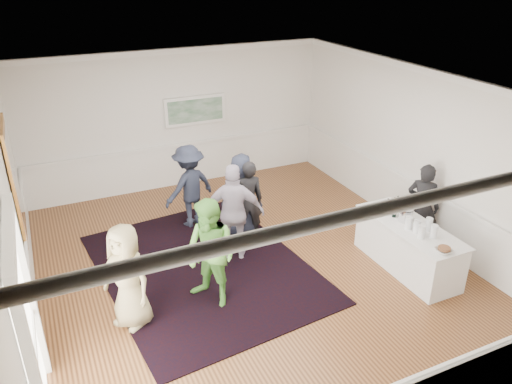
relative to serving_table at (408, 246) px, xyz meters
name	(u,v)px	position (x,y,z in m)	size (l,w,h in m)	color
floor	(250,267)	(-2.48, 1.14, -0.42)	(8.00, 8.00, 0.00)	brown
ceiling	(249,87)	(-2.48, 1.14, 2.78)	(7.00, 8.00, 0.02)	white
wall_left	(15,229)	(-5.98, 1.14, 1.18)	(0.02, 8.00, 3.20)	white
wall_right	(418,153)	(1.02, 1.14, 1.18)	(0.02, 8.00, 3.20)	white
wall_back	(178,119)	(-2.48, 5.14, 1.18)	(7.00, 0.02, 3.20)	white
wall_front	(418,339)	(-2.48, -2.86, 1.18)	(7.00, 0.02, 3.20)	white
wainscoting	(250,243)	(-2.48, 1.14, 0.08)	(7.00, 8.00, 1.00)	white
mirror	(14,180)	(-5.93, 2.44, 1.38)	(0.05, 1.25, 1.85)	#D18B3D
doorway	(28,322)	(-5.93, -0.76, 0.99)	(0.10, 1.78, 2.56)	white
landscape_painting	(195,110)	(-2.08, 5.08, 1.36)	(1.44, 0.06, 0.66)	white
area_rug	(204,267)	(-3.23, 1.46, -0.41)	(3.28, 4.31, 0.02)	black
serving_table	(408,246)	(0.00, 0.00, 0.00)	(0.79, 2.08, 0.84)	white
bartender	(422,206)	(0.72, 0.52, 0.40)	(0.60, 0.39, 1.64)	black
guest_tan	(127,277)	(-4.67, 0.54, 0.40)	(0.80, 0.52, 1.64)	tan
guest_green	(211,254)	(-3.41, 0.52, 0.46)	(0.86, 0.67, 1.76)	#67B94A
guest_lilac	(234,213)	(-2.58, 1.58, 0.48)	(1.06, 0.44, 1.80)	#B9ADC1
guest_dark_a	(189,186)	(-2.92, 3.08, 0.43)	(1.10, 0.63, 1.70)	#202536
guest_dark_b	(248,200)	(-2.07, 2.15, 0.37)	(0.58, 0.38, 1.58)	black
guest_navy	(241,195)	(-2.13, 2.32, 0.40)	(0.81, 0.53, 1.65)	#202536
wine_bottles	(396,206)	(0.04, 0.45, 0.57)	(0.36, 0.25, 0.31)	black
juice_pitchers	(422,227)	(-0.03, -0.28, 0.54)	(0.40, 0.52, 0.24)	#8DC345
ice_bucket	(405,215)	(0.01, 0.18, 0.53)	(0.26, 0.26, 0.24)	silver
nut_bowl	(444,250)	(-0.10, -0.87, 0.45)	(0.26, 0.26, 0.08)	white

